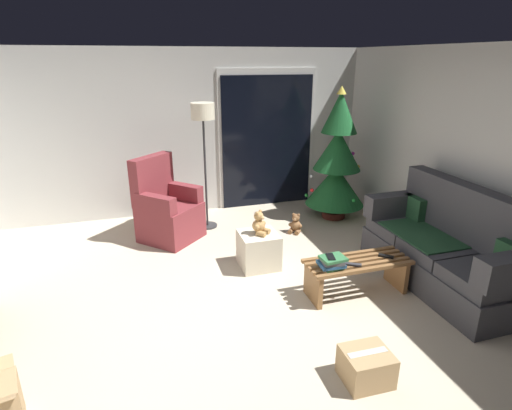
% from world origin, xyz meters
% --- Properties ---
extents(ground_plane, '(7.00, 7.00, 0.00)m').
position_xyz_m(ground_plane, '(0.00, 0.00, 0.00)').
color(ground_plane, beige).
extents(wall_back, '(5.72, 0.12, 2.50)m').
position_xyz_m(wall_back, '(0.00, 3.06, 1.25)').
color(wall_back, beige).
rests_on(wall_back, ground).
extents(wall_right, '(0.12, 6.00, 2.50)m').
position_xyz_m(wall_right, '(2.86, 0.00, 1.25)').
color(wall_right, beige).
rests_on(wall_right, ground).
extents(patio_door_frame, '(1.60, 0.02, 2.20)m').
position_xyz_m(patio_door_frame, '(1.28, 2.99, 1.10)').
color(patio_door_frame, silver).
rests_on(patio_door_frame, ground).
extents(patio_door_glass, '(1.50, 0.02, 2.10)m').
position_xyz_m(patio_door_glass, '(1.28, 2.97, 1.05)').
color(patio_door_glass, black).
rests_on(patio_door_glass, ground).
extents(couch, '(0.78, 1.94, 1.08)m').
position_xyz_m(couch, '(2.32, -0.05, 0.40)').
color(couch, '#3D3D42').
rests_on(couch, ground).
extents(coffee_table, '(1.10, 0.40, 0.38)m').
position_xyz_m(coffee_table, '(1.29, 0.02, 0.26)').
color(coffee_table, olive).
rests_on(coffee_table, ground).
extents(remote_black, '(0.15, 0.14, 0.02)m').
position_xyz_m(remote_black, '(1.61, -0.00, 0.40)').
color(remote_black, black).
rests_on(remote_black, coffee_table).
extents(remote_graphite, '(0.16, 0.12, 0.02)m').
position_xyz_m(remote_graphite, '(1.19, -0.07, 0.40)').
color(remote_graphite, '#333338').
rests_on(remote_graphite, coffee_table).
extents(book_stack, '(0.26, 0.22, 0.13)m').
position_xyz_m(book_stack, '(0.96, -0.05, 0.45)').
color(book_stack, '#337042').
rests_on(book_stack, coffee_table).
extents(cell_phone, '(0.10, 0.16, 0.01)m').
position_xyz_m(cell_phone, '(0.94, -0.05, 0.52)').
color(cell_phone, black).
rests_on(cell_phone, book_stack).
extents(christmas_tree, '(0.89, 0.89, 1.98)m').
position_xyz_m(christmas_tree, '(2.08, 2.08, 0.88)').
color(christmas_tree, '#4C1E19').
rests_on(christmas_tree, ground).
extents(armchair, '(0.97, 0.97, 1.13)m').
position_xyz_m(armchair, '(-0.45, 2.03, 0.40)').
color(armchair, maroon).
rests_on(armchair, ground).
extents(floor_lamp, '(0.32, 0.32, 1.78)m').
position_xyz_m(floor_lamp, '(0.13, 2.27, 1.51)').
color(floor_lamp, '#2D2D30').
rests_on(floor_lamp, ground).
extents(ottoman, '(0.44, 0.44, 0.42)m').
position_xyz_m(ottoman, '(0.49, 0.89, 0.21)').
color(ottoman, beige).
rests_on(ottoman, ground).
extents(teddy_bear_honey, '(0.21, 0.22, 0.29)m').
position_xyz_m(teddy_bear_honey, '(0.50, 0.88, 0.54)').
color(teddy_bear_honey, tan).
rests_on(teddy_bear_honey, ottoman).
extents(teddy_bear_chestnut_by_tree, '(0.21, 0.22, 0.29)m').
position_xyz_m(teddy_bear_chestnut_by_tree, '(1.29, 1.70, 0.12)').
color(teddy_bear_chestnut_by_tree, brown).
rests_on(teddy_bear_chestnut_by_tree, ground).
extents(cardboard_box_taped_mid_floor, '(0.36, 0.33, 0.26)m').
position_xyz_m(cardboard_box_taped_mid_floor, '(0.73, -1.11, 0.13)').
color(cardboard_box_taped_mid_floor, tan).
rests_on(cardboard_box_taped_mid_floor, ground).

